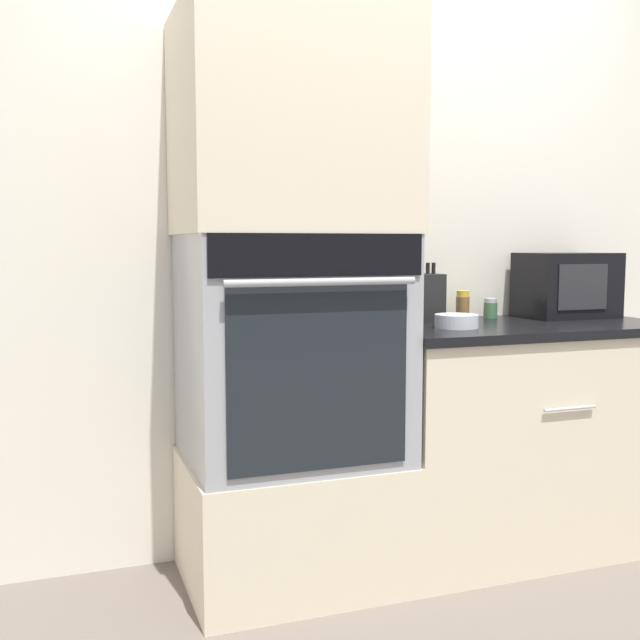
{
  "coord_description": "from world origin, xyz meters",
  "views": [
    {
      "loc": [
        -1.17,
        -2.21,
        1.22
      ],
      "look_at": [
        -0.3,
        0.21,
        0.96
      ],
      "focal_mm": 42.0,
      "sensor_mm": 36.0,
      "label": 1
    }
  ],
  "objects_px": {
    "bowl": "(456,321)",
    "condiment_jar_near": "(463,305)",
    "condiment_jar_mid": "(490,308)",
    "microwave": "(566,285)",
    "knife_block": "(427,297)",
    "wall_oven": "(292,347)"
  },
  "relations": [
    {
      "from": "wall_oven",
      "to": "condiment_jar_near",
      "type": "xyz_separation_m",
      "value": [
        0.83,
        0.23,
        0.11
      ]
    },
    {
      "from": "wall_oven",
      "to": "condiment_jar_mid",
      "type": "distance_m",
      "value": 0.99
    },
    {
      "from": "bowl",
      "to": "condiment_jar_near",
      "type": "height_order",
      "value": "condiment_jar_near"
    },
    {
      "from": "microwave",
      "to": "condiment_jar_mid",
      "type": "distance_m",
      "value": 0.35
    },
    {
      "from": "knife_block",
      "to": "condiment_jar_mid",
      "type": "xyz_separation_m",
      "value": [
        0.32,
        0.04,
        -0.06
      ]
    },
    {
      "from": "condiment_jar_mid",
      "to": "microwave",
      "type": "bearing_deg",
      "value": -13.94
    },
    {
      "from": "microwave",
      "to": "bowl",
      "type": "height_order",
      "value": "microwave"
    },
    {
      "from": "microwave",
      "to": "condiment_jar_near",
      "type": "bearing_deg",
      "value": 169.27
    },
    {
      "from": "condiment_jar_near",
      "to": "condiment_jar_mid",
      "type": "distance_m",
      "value": 0.13
    },
    {
      "from": "wall_oven",
      "to": "microwave",
      "type": "distance_m",
      "value": 1.3
    },
    {
      "from": "microwave",
      "to": "condiment_jar_near",
      "type": "height_order",
      "value": "microwave"
    },
    {
      "from": "microwave",
      "to": "condiment_jar_near",
      "type": "relative_size",
      "value": 3.25
    },
    {
      "from": "microwave",
      "to": "condiment_jar_mid",
      "type": "bearing_deg",
      "value": 166.06
    },
    {
      "from": "condiment_jar_near",
      "to": "condiment_jar_mid",
      "type": "xyz_separation_m",
      "value": [
        0.13,
        -0.01,
        -0.02
      ]
    },
    {
      "from": "wall_oven",
      "to": "bowl",
      "type": "bearing_deg",
      "value": -5.0
    },
    {
      "from": "bowl",
      "to": "condiment_jar_near",
      "type": "xyz_separation_m",
      "value": [
        0.19,
        0.29,
        0.03
      ]
    },
    {
      "from": "knife_block",
      "to": "condiment_jar_mid",
      "type": "bearing_deg",
      "value": 7.44
    },
    {
      "from": "wall_oven",
      "to": "knife_block",
      "type": "height_order",
      "value": "wall_oven"
    },
    {
      "from": "wall_oven",
      "to": "knife_block",
      "type": "distance_m",
      "value": 0.68
    },
    {
      "from": "condiment_jar_near",
      "to": "wall_oven",
      "type": "bearing_deg",
      "value": -164.3
    },
    {
      "from": "bowl",
      "to": "condiment_jar_near",
      "type": "relative_size",
      "value": 1.37
    },
    {
      "from": "microwave",
      "to": "knife_block",
      "type": "xyz_separation_m",
      "value": [
        -0.65,
        0.04,
        -0.04
      ]
    }
  ]
}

